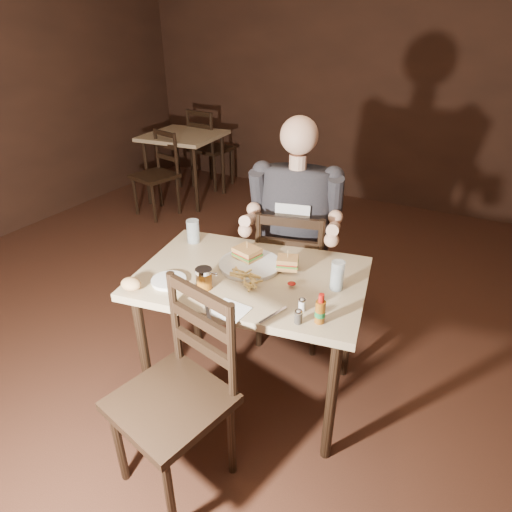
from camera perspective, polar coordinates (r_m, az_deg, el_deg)
The scene contains 24 objects.
room_shell at distance 1.82m, azimuth -8.08°, elevation 13.73°, with size 7.00×7.00×7.00m.
main_table at distance 2.16m, azimuth -0.63°, elevation -4.54°, with size 1.22×0.92×0.77m.
bg_table at distance 5.10m, azimuth -9.59°, elevation 14.78°, with size 0.87×0.87×0.77m.
chair_far at distance 2.71m, azimuth 4.93°, elevation -2.33°, with size 0.43×0.48×0.94m, color black, non-canonical shape.
chair_near at distance 1.92m, azimuth -11.34°, elevation -18.53°, with size 0.43×0.47×0.94m, color black, non-canonical shape.
bg_chair_far at distance 5.58m, azimuth -5.95°, elevation 14.09°, with size 0.45×0.49×0.97m, color black, non-canonical shape.
bg_chair_near at distance 4.76m, azimuth -13.38°, elevation 10.39°, with size 0.41×0.44×0.88m, color black, non-canonical shape.
diner at distance 2.45m, azimuth 5.21°, elevation 7.00°, with size 0.55×0.43×0.95m, color #2A282D, non-canonical shape.
dinner_plate at distance 2.17m, azimuth -0.80°, elevation -1.23°, with size 0.31×0.31×0.02m, color white.
sandwich_left at distance 2.19m, azimuth -1.20°, elevation 0.88°, with size 0.13×0.10×0.10m, color tan, non-canonical shape.
sandwich_right at distance 2.11m, azimuth 4.24°, elevation -0.50°, with size 0.10×0.09×0.09m, color tan, non-canonical shape.
fries_pile at distance 2.02m, azimuth -1.56°, elevation -2.79°, with size 0.24×0.17×0.04m, color #D8B15A, non-canonical shape.
ketchup_dollop at distance 2.00m, azimuth 4.78°, elevation -3.68°, with size 0.04×0.04×0.01m, color maroon.
glass_left at distance 2.42m, azimuth -8.38°, elevation 3.28°, with size 0.07×0.07×0.13m, color silver.
glass_right at distance 2.00m, azimuth 10.79°, elevation -2.57°, with size 0.06×0.06×0.14m, color silver.
hot_sauce at distance 1.77m, azimuth 8.59°, elevation -6.93°, with size 0.04×0.04×0.14m, color brown, non-canonical shape.
salt_shaker at distance 1.85m, azimuth 6.15°, elevation -6.48°, with size 0.03×0.03×0.06m, color white, non-canonical shape.
pepper_shaker at distance 1.78m, azimuth 5.67°, elevation -8.05°, with size 0.03×0.03×0.06m, color #38332D, non-canonical shape.
syrup_dispenser at distance 1.99m, azimuth -6.95°, elevation -3.00°, with size 0.08×0.08×0.10m, color brown, non-canonical shape.
napkin at distance 1.86m, azimuth -3.53°, elevation -7.27°, with size 0.15×0.14×0.00m, color white.
knife at distance 1.87m, azimuth -6.57°, elevation -6.97°, with size 0.01×0.22×0.01m, color silver.
fork at distance 1.82m, azimuth 2.32°, elevation -7.86°, with size 0.01×0.16×0.01m, color silver.
side_plate at distance 2.09m, azimuth -11.54°, elevation -3.32°, with size 0.16×0.16×0.01m, color white.
bread_roll at distance 2.04m, azimuth -16.32°, elevation -3.60°, with size 0.10×0.08×0.06m, color tan.
Camera 1 is at (1.05, -1.42, 1.85)m, focal length 30.00 mm.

